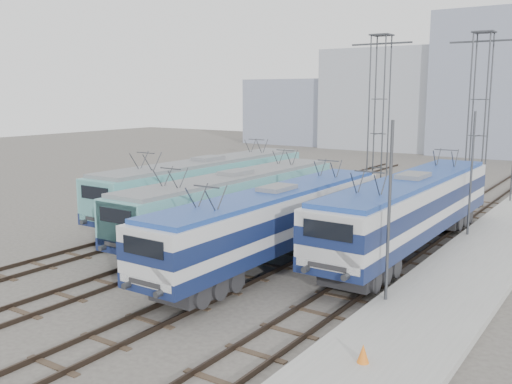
% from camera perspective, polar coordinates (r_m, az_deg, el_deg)
% --- Properties ---
extents(ground, '(160.00, 160.00, 0.00)m').
position_cam_1_polar(ground, '(25.08, -7.82, -8.69)').
color(ground, '#514C47').
extents(platform, '(4.00, 70.00, 0.30)m').
position_cam_1_polar(platform, '(27.40, 20.59, -7.30)').
color(platform, '#9E9E99').
rests_on(platform, ground).
extents(locomotive_far_left, '(2.90, 18.35, 3.45)m').
position_cam_1_polar(locomotive_far_left, '(36.48, -5.00, 0.92)').
color(locomotive_far_left, '#14204B').
rests_on(locomotive_far_left, ground).
extents(locomotive_center_left, '(2.76, 17.41, 3.28)m').
position_cam_1_polar(locomotive_center_left, '(31.31, -2.25, -0.75)').
color(locomotive_center_left, '#14204B').
rests_on(locomotive_center_left, ground).
extents(locomotive_center_right, '(2.72, 17.21, 3.24)m').
position_cam_1_polar(locomotive_center_right, '(26.46, 1.89, -2.66)').
color(locomotive_center_right, '#14204B').
rests_on(locomotive_center_right, ground).
extents(locomotive_far_right, '(2.93, 18.54, 3.49)m').
position_cam_1_polar(locomotive_far_right, '(29.51, 15.19, -1.37)').
color(locomotive_far_right, '#14204B').
rests_on(locomotive_far_right, ground).
extents(catenary_tower_west, '(4.50, 1.20, 12.00)m').
position_cam_1_polar(catenary_tower_west, '(42.74, 12.19, 7.92)').
color(catenary_tower_west, '#3F4247').
rests_on(catenary_tower_west, ground).
extents(catenary_tower_east, '(4.50, 1.20, 12.00)m').
position_cam_1_polar(catenary_tower_east, '(42.71, 21.39, 7.47)').
color(catenary_tower_east, '#3F4247').
rests_on(catenary_tower_east, ground).
extents(mast_front, '(0.12, 0.12, 7.00)m').
position_cam_1_polar(mast_front, '(21.43, 13.15, -2.36)').
color(mast_front, '#3F4247').
rests_on(mast_front, ground).
extents(mast_mid, '(0.12, 0.12, 7.00)m').
position_cam_1_polar(mast_mid, '(32.77, 20.71, 1.44)').
color(mast_mid, '#3F4247').
rests_on(mast_mid, ground).
extents(safety_cone, '(0.35, 0.35, 0.56)m').
position_cam_1_polar(safety_cone, '(17.26, 10.66, -15.59)').
color(safety_cone, orange).
rests_on(safety_cone, platform).
extents(building_west, '(18.00, 12.00, 14.00)m').
position_cam_1_polar(building_west, '(85.08, 13.57, 8.98)').
color(building_west, '#9BA1AD').
rests_on(building_west, ground).
extents(building_far_west, '(14.00, 10.00, 10.00)m').
position_cam_1_polar(building_far_west, '(91.99, 4.07, 8.03)').
color(building_far_west, '#828AA2').
rests_on(building_far_west, ground).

